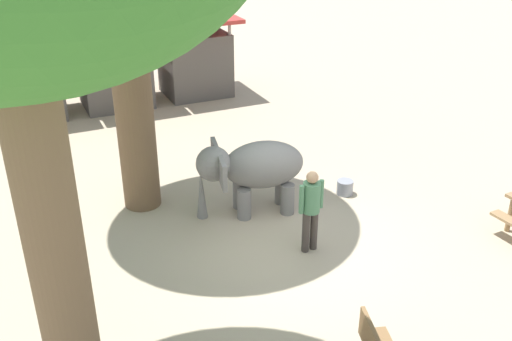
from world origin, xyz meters
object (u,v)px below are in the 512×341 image
Objects in this scene: person_handler at (311,205)px; market_stall_white at (23,80)px; market_stall_red at (195,59)px; feed_bucket at (345,187)px; market_stall_orange at (114,69)px; elephant at (252,169)px.

person_handler is 0.64× the size of market_stall_white.
market_stall_red reaches higher than feed_bucket.
market_stall_orange is at bearing 180.00° from market_stall_red.
market_stall_red is 7.00× the size of feed_bucket.
market_stall_orange reaches higher than feed_bucket.
market_stall_white is at bearing -52.61° from elephant.
feed_bucket is (1.79, 1.58, -0.79)m from person_handler.
market_stall_orange is 1.00× the size of market_stall_red.
person_handler is 0.64× the size of market_stall_red.
elephant is at bearing -64.67° from market_stall_white.
market_stall_orange is at bearing 3.82° from person_handler.
market_stall_red is at bearing 94.72° from feed_bucket.
market_stall_red is at bearing 0.00° from market_stall_white.
feed_bucket is at bearing -53.56° from person_handler.
market_stall_white reaches higher than person_handler.
person_handler is at bearing -81.28° from market_stall_orange.
market_stall_orange reaches higher than elephant.
feed_bucket is (0.66, -7.95, -0.98)m from market_stall_red.
market_stall_orange is at bearing 0.00° from market_stall_white.
market_stall_red is at bearing 0.00° from market_stall_orange.
elephant is 7.94m from market_stall_red.
market_stall_orange is 2.60m from market_stall_red.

